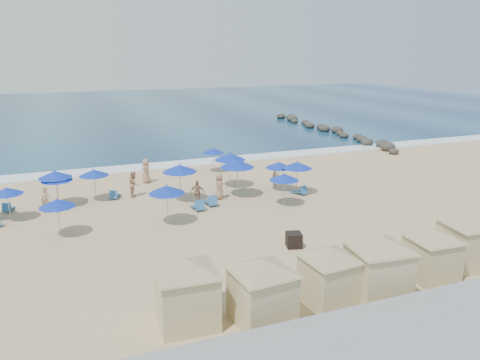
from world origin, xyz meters
The scene contains 36 objects.
ground centered at (0.00, 0.00, 0.00)m, with size 160.00×160.00×0.00m, color tan.
ocean centered at (0.00, 55.00, 0.03)m, with size 160.00×80.00×0.06m, color navy.
surf_line centered at (0.00, 15.50, 0.04)m, with size 160.00×2.50×0.08m, color white.
seawall centered at (0.00, -13.50, 0.65)m, with size 160.00×6.10×1.22m.
rock_jetty centered at (24.01, 24.90, 0.36)m, with size 2.56×26.66×0.96m.
trash_bin centered at (3.91, -4.28, 0.38)m, with size 0.77×0.77×0.77m, color black.
cabana_0 centered at (-3.09, -9.08, 1.67)m, with size 4.63×4.63×2.91m.
cabana_1 centered at (-0.42, -9.98, 1.60)m, with size 4.45×4.45×2.80m.
cabana_2 centered at (2.65, -9.70, 1.51)m, with size 4.18×4.18×2.63m.
cabana_3 centered at (4.77, -10.00, 1.69)m, with size 4.68×4.68×2.95m.
cabana_4 centered at (7.99, -9.59, 1.48)m, with size 4.12×4.12×2.59m.
cabana_5 centered at (10.53, -9.15, 1.62)m, with size 4.48×4.48×2.83m.
umbrella_0 centered at (-10.17, 5.37, 1.85)m, with size 1.88×1.88×2.14m.
umbrella_2 centered at (-7.46, 7.23, 2.14)m, with size 2.17×2.17×2.47m.
umbrella_3 centered at (-7.42, 1.65, 1.93)m, with size 1.95×1.95×2.22m.
umbrella_4 centered at (-7.37, 6.97, 1.98)m, with size 2.00×2.00×2.28m.
umbrella_5 centered at (-5.03, 7.49, 1.97)m, with size 1.99×1.99×2.27m.
umbrella_6 centered at (-1.46, 1.33, 2.13)m, with size 2.16×2.16×2.46m.
umbrella_7 centered at (0.30, 5.26, 2.30)m, with size 2.33×2.33×2.65m.
umbrella_8 centered at (4.24, 4.81, 2.37)m, with size 2.41×2.41×2.74m.
umbrella_9 centered at (4.79, 11.86, 1.82)m, with size 1.85×1.85×2.10m.
umbrella_10 centered at (4.58, 7.22, 2.33)m, with size 2.36×2.36×2.68m.
umbrella_11 centered at (6.39, 1.93, 1.94)m, with size 1.97×1.97×2.24m.
umbrella_12 centered at (7.52, 5.06, 1.93)m, with size 1.95×1.95×2.22m.
umbrella_13 centered at (8.37, 3.88, 2.11)m, with size 2.14×2.14×2.44m.
beach_chair_1 centered at (-10.44, 7.23, 0.23)m, with size 0.68×1.25×0.66m.
beach_chair_2 centered at (-3.81, 7.51, 0.23)m, with size 0.85×1.28×0.65m.
beach_chair_3 centered at (0.90, 3.11, 0.27)m, with size 0.66×1.41×0.77m.
beach_chair_4 centered at (1.94, 3.69, 0.27)m, with size 0.64×1.41×0.77m.
beach_chair_5 centered at (8.59, 3.67, 0.24)m, with size 0.94×1.37×0.69m.
beachgoer_0 centered at (-8.14, 6.05, 0.83)m, with size 0.61×0.40×1.67m, color tan.
beachgoer_1 centered at (-2.43, 7.51, 0.89)m, with size 0.87×0.68×1.78m, color tan.
beachgoer_2 centered at (1.23, 4.33, 0.80)m, with size 0.94×0.39×1.61m, color tan.
beachgoer_3 centered at (7.89, 6.38, 0.82)m, with size 1.07×0.61×1.65m, color tan.
beachgoer_4 centered at (-1.01, 10.65, 0.94)m, with size 0.92×0.60×1.89m, color tan.
beachgoer_5 centered at (2.90, 4.81, 0.90)m, with size 0.88×0.57×1.80m, color tan.
Camera 1 is at (-6.88, -24.27, 9.97)m, focal length 35.00 mm.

